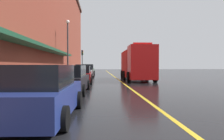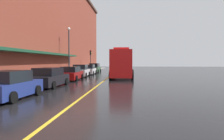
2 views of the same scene
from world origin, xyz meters
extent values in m
plane|color=black|center=(0.00, 25.00, 0.00)|extent=(112.00, 112.00, 0.00)
cube|color=gray|center=(-6.20, 25.00, 0.07)|extent=(2.40, 70.00, 0.15)
cube|color=gold|center=(0.00, 25.00, 0.00)|extent=(0.16, 70.00, 0.01)
cube|color=brown|center=(-14.09, 24.00, 8.68)|extent=(13.37, 64.00, 17.37)
cube|color=#19472D|center=(-6.85, 16.00, 3.10)|extent=(1.20, 22.40, 0.24)
cube|color=navy|center=(-3.96, 3.26, 0.58)|extent=(2.00, 4.39, 0.80)
cube|color=black|center=(-3.97, 3.05, 1.31)|extent=(1.75, 2.43, 0.66)
cylinder|color=black|center=(-4.85, 4.63, 0.32)|extent=(0.24, 0.65, 0.64)
cylinder|color=black|center=(-2.98, 4.57, 0.32)|extent=(0.24, 0.65, 0.64)
cylinder|color=black|center=(-3.07, 1.89, 0.32)|extent=(0.24, 0.65, 0.64)
cube|color=black|center=(-3.92, 9.03, 0.57)|extent=(2.05, 4.82, 0.80)
cube|color=black|center=(-3.93, 8.79, 1.30)|extent=(1.78, 2.68, 0.65)
cylinder|color=black|center=(-4.81, 10.53, 0.32)|extent=(0.24, 0.65, 0.64)
cylinder|color=black|center=(-2.92, 10.46, 0.32)|extent=(0.24, 0.65, 0.64)
cylinder|color=black|center=(-4.92, 7.59, 0.32)|extent=(0.24, 0.65, 0.64)
cylinder|color=black|center=(-3.04, 7.52, 0.32)|extent=(0.24, 0.65, 0.64)
cube|color=maroon|center=(-3.86, 15.44, 0.56)|extent=(1.94, 4.86, 0.77)
cube|color=black|center=(-3.86, 15.20, 1.25)|extent=(1.71, 2.69, 0.63)
cylinder|color=black|center=(-4.82, 16.92, 0.32)|extent=(0.23, 0.64, 0.64)
cylinder|color=black|center=(-2.96, 16.96, 0.32)|extent=(0.23, 0.64, 0.64)
cylinder|color=black|center=(-4.76, 13.93, 0.32)|extent=(0.23, 0.64, 0.64)
cylinder|color=black|center=(-2.90, 13.97, 0.32)|extent=(0.23, 0.64, 0.64)
cube|color=silver|center=(-4.00, 20.79, 0.60)|extent=(1.98, 4.25, 0.85)
cube|color=black|center=(-3.99, 20.58, 1.38)|extent=(1.74, 2.36, 0.70)
cylinder|color=black|center=(-4.98, 22.07, 0.32)|extent=(0.24, 0.65, 0.64)
cylinder|color=black|center=(-3.10, 22.12, 0.32)|extent=(0.24, 0.65, 0.64)
cylinder|color=black|center=(-4.90, 19.46, 0.32)|extent=(0.24, 0.65, 0.64)
cylinder|color=black|center=(-3.02, 19.52, 0.32)|extent=(0.24, 0.65, 0.64)
cube|color=silver|center=(-3.85, 26.29, 0.58)|extent=(1.86, 4.95, 0.80)
cube|color=black|center=(-3.84, 26.05, 1.31)|extent=(1.62, 2.74, 0.66)
cylinder|color=black|center=(-4.76, 27.78, 0.32)|extent=(0.24, 0.65, 0.64)
cylinder|color=black|center=(-3.03, 27.84, 0.32)|extent=(0.24, 0.65, 0.64)
cylinder|color=black|center=(-4.67, 24.75, 0.32)|extent=(0.24, 0.65, 0.64)
cylinder|color=black|center=(-2.94, 24.80, 0.32)|extent=(0.24, 0.65, 0.64)
cube|color=#2D5133|center=(-3.96, 32.21, 0.62)|extent=(1.86, 4.47, 0.89)
cube|color=black|center=(-3.96, 31.99, 1.43)|extent=(1.65, 2.47, 0.73)
cylinder|color=black|center=(-4.86, 33.60, 0.32)|extent=(0.23, 0.64, 0.64)
cylinder|color=black|center=(-3.03, 33.58, 0.32)|extent=(0.23, 0.64, 0.64)
cylinder|color=black|center=(-4.89, 30.84, 0.32)|extent=(0.23, 0.64, 0.64)
cylinder|color=black|center=(-3.06, 30.82, 0.32)|extent=(0.23, 0.64, 0.64)
cube|color=red|center=(1.89, 15.81, 1.90)|extent=(2.55, 2.44, 3.21)
cube|color=red|center=(1.95, 20.27, 1.78)|extent=(2.60, 5.87, 2.95)
cube|color=red|center=(1.89, 15.81, 3.63)|extent=(1.77, 0.62, 0.24)
cylinder|color=black|center=(3.17, 15.88, 0.50)|extent=(0.31, 1.00, 1.00)
cylinder|color=black|center=(0.62, 15.91, 0.50)|extent=(0.31, 1.00, 1.00)
cylinder|color=black|center=(3.22, 19.52, 0.50)|extent=(0.31, 1.00, 1.00)
cylinder|color=black|center=(0.67, 19.56, 0.50)|extent=(0.31, 1.00, 1.00)
cylinder|color=black|center=(3.25, 21.88, 0.50)|extent=(0.31, 1.00, 1.00)
cylinder|color=black|center=(0.70, 21.92, 0.50)|extent=(0.31, 1.00, 1.00)
cylinder|color=#4C4C51|center=(-5.35, 25.71, 0.68)|extent=(0.07, 0.07, 1.05)
cube|color=black|center=(-5.35, 25.71, 1.34)|extent=(0.14, 0.18, 0.28)
cylinder|color=#4C4C51|center=(-5.35, 14.23, 0.68)|extent=(0.07, 0.07, 1.05)
cube|color=black|center=(-5.35, 14.23, 1.34)|extent=(0.14, 0.18, 0.28)
cylinder|color=#33383D|center=(-5.95, 21.67, 3.40)|extent=(0.18, 0.18, 6.50)
sphere|color=white|center=(-5.95, 21.67, 6.87)|extent=(0.44, 0.44, 0.44)
cylinder|color=#232326|center=(-5.30, 35.05, 1.85)|extent=(0.14, 0.14, 3.40)
cube|color=black|center=(-5.30, 35.05, 4.00)|extent=(0.28, 0.36, 0.90)
sphere|color=red|center=(-5.14, 35.05, 4.30)|extent=(0.16, 0.16, 0.16)
sphere|color=gold|center=(-5.14, 35.05, 4.00)|extent=(0.16, 0.16, 0.16)
sphere|color=green|center=(-5.14, 35.05, 3.70)|extent=(0.16, 0.16, 0.16)
camera|label=1|loc=(-2.21, -3.07, 1.62)|focal=32.40mm
camera|label=2|loc=(2.85, -8.22, 2.15)|focal=33.64mm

